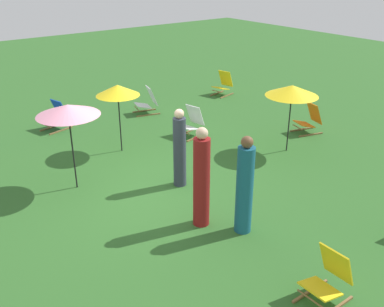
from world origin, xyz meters
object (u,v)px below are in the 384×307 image
at_px(deckchair_0, 56,117).
at_px(umbrella_1, 68,110).
at_px(umbrella_0, 118,90).
at_px(deckchair_7, 148,102).
at_px(deckchair_4, 223,84).
at_px(deckchair_3, 328,278).
at_px(person_0, 180,150).
at_px(person_1, 245,188).
at_px(person_2, 202,180).
at_px(umbrella_2, 292,91).
at_px(deckchair_8, 192,123).
at_px(deckchair_1, 309,120).

bearing_deg(deckchair_0, umbrella_1, -29.71).
bearing_deg(umbrella_0, deckchair_7, 134.88).
height_order(deckchair_4, umbrella_0, umbrella_0).
bearing_deg(deckchair_3, deckchair_7, 165.03).
bearing_deg(person_0, person_1, 160.38).
bearing_deg(person_2, person_1, 141.92).
height_order(person_0, person_1, person_1).
height_order(deckchair_3, umbrella_0, umbrella_0).
relative_size(deckchair_4, umbrella_2, 0.50).
distance_m(umbrella_1, person_0, 2.36).
relative_size(person_0, person_2, 0.90).
height_order(umbrella_1, umbrella_2, umbrella_1).
xyz_separation_m(deckchair_8, person_1, (4.17, -2.03, 0.49)).
bearing_deg(umbrella_1, umbrella_2, 74.48).
distance_m(deckchair_0, umbrella_2, 6.47).
height_order(deckchair_1, deckchair_3, same).
xyz_separation_m(deckchair_4, umbrella_1, (3.27, -6.93, 1.35)).
relative_size(deckchair_4, deckchair_7, 0.99).
bearing_deg(umbrella_0, umbrella_2, 52.84).
bearing_deg(deckchair_4, person_1, -51.84).
bearing_deg(person_2, deckchair_3, 110.18).
height_order(umbrella_1, person_2, person_2).
height_order(umbrella_0, person_1, person_1).
height_order(deckchair_7, person_2, person_2).
xyz_separation_m(deckchair_0, deckchair_4, (0.29, 5.93, 0.00)).
bearing_deg(umbrella_1, deckchair_4, 115.27).
relative_size(deckchair_0, umbrella_2, 0.51).
xyz_separation_m(deckchair_1, deckchair_7, (-4.08, -2.65, 0.00)).
height_order(deckchair_8, person_2, person_2).
relative_size(deckchair_3, deckchair_7, 0.97).
bearing_deg(person_0, umbrella_2, -109.06).
xyz_separation_m(umbrella_2, person_2, (1.29, -3.77, -0.66)).
bearing_deg(person_2, deckchair_7, -97.38).
distance_m(umbrella_2, person_1, 3.89).
height_order(deckchair_8, umbrella_0, umbrella_0).
height_order(umbrella_2, person_0, person_0).
bearing_deg(deckchair_1, person_0, -70.02).
bearing_deg(person_0, deckchair_1, -102.21).
bearing_deg(person_1, deckchair_8, 15.91).
bearing_deg(deckchair_0, person_0, -4.41).
xyz_separation_m(person_0, person_1, (2.07, -0.13, 0.05)).
bearing_deg(deckchair_3, umbrella_0, 178.04).
xyz_separation_m(umbrella_1, person_1, (3.30, 1.68, -0.86)).
distance_m(deckchair_3, deckchair_8, 6.57).
height_order(deckchair_4, umbrella_1, umbrella_1).
height_order(deckchair_0, deckchair_4, same).
distance_m(deckchair_3, umbrella_1, 5.63).
relative_size(deckchair_1, deckchair_3, 1.04).
relative_size(deckchair_8, umbrella_1, 0.46).
distance_m(deckchair_0, deckchair_3, 8.85).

